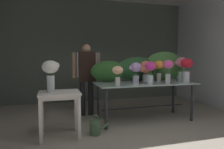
# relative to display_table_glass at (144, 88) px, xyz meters

# --- Properties ---
(ground_plane) EXTENTS (8.73, 8.73, 0.00)m
(ground_plane) POSITION_rel_display_table_glass_xyz_m (-0.53, 0.25, -0.67)
(ground_plane) COLOR #9E9384
(wall_back) EXTENTS (5.58, 0.12, 2.95)m
(wall_back) POSITION_rel_display_table_glass_xyz_m (-0.53, 2.23, 0.81)
(wall_back) COLOR slate
(wall_back) RESTS_ON ground
(display_table_glass) EXTENTS (2.00, 0.88, 0.79)m
(display_table_glass) POSITION_rel_display_table_glass_xyz_m (0.00, 0.00, 0.00)
(display_table_glass) COLOR #AAC1BF
(display_table_glass) RESTS_ON ground
(side_table_white) EXTENTS (0.65, 0.53, 0.75)m
(side_table_white) POSITION_rel_display_table_glass_xyz_m (-1.71, -0.46, -0.04)
(side_table_white) COLOR silver
(side_table_white) RESTS_ON ground
(florist) EXTENTS (0.62, 0.24, 1.60)m
(florist) POSITION_rel_display_table_glass_xyz_m (-1.08, 0.68, 0.33)
(florist) COLOR #232328
(florist) RESTS_ON ground
(foliage_backdrop) EXTENTS (2.18, 0.31, 0.64)m
(foliage_backdrop) POSITION_rel_display_table_glass_xyz_m (0.12, 0.32, 0.39)
(foliage_backdrop) COLOR #2D6028
(foliage_backdrop) RESTS_ON display_table_glass
(vase_peach_hydrangea) EXTENTS (0.21, 0.20, 0.36)m
(vase_peach_hydrangea) POSITION_rel_display_table_glass_xyz_m (-0.68, -0.33, 0.35)
(vase_peach_hydrangea) COLOR silver
(vase_peach_hydrangea) RESTS_ON display_table_glass
(vase_fuchsia_roses) EXTENTS (0.22, 0.21, 0.46)m
(vase_fuchsia_roses) POSITION_rel_display_table_glass_xyz_m (0.35, -0.30, 0.42)
(vase_fuchsia_roses) COLOR silver
(vase_fuchsia_roses) RESTS_ON display_table_glass
(vase_crimson_dahlias) EXTENTS (0.25, 0.24, 0.49)m
(vase_crimson_dahlias) POSITION_rel_display_table_glass_xyz_m (0.79, -0.27, 0.43)
(vase_crimson_dahlias) COLOR silver
(vase_crimson_dahlias) RESTS_ON display_table_glass
(vase_magenta_lilies) EXTENTS (0.21, 0.21, 0.44)m
(vase_magenta_lilies) POSITION_rel_display_table_glass_xyz_m (-0.03, -0.30, 0.40)
(vase_magenta_lilies) COLOR silver
(vase_magenta_lilies) RESTS_ON display_table_glass
(vase_coral_freesia) EXTENTS (0.29, 0.27, 0.44)m
(vase_coral_freesia) POSITION_rel_display_table_glass_xyz_m (0.08, 0.11, 0.39)
(vase_coral_freesia) COLOR silver
(vase_coral_freesia) RESTS_ON display_table_glass
(vase_lilac_stock) EXTENTS (0.25, 0.22, 0.42)m
(vase_lilac_stock) POSITION_rel_display_table_glass_xyz_m (-0.25, -0.13, 0.37)
(vase_lilac_stock) COLOR silver
(vase_lilac_stock) RESTS_ON display_table_glass
(vase_rosy_carnations) EXTENTS (0.29, 0.26, 0.52)m
(vase_rosy_carnations) POSITION_rel_display_table_glass_xyz_m (0.89, 0.04, 0.45)
(vase_rosy_carnations) COLOR silver
(vase_rosy_carnations) RESTS_ON display_table_glass
(vase_sunset_tulips) EXTENTS (0.22, 0.22, 0.45)m
(vase_sunset_tulips) POSITION_rel_display_table_glass_xyz_m (0.36, 0.06, 0.41)
(vase_sunset_tulips) COLOR silver
(vase_sunset_tulips) RESTS_ON display_table_glass
(vase_white_roses_tall) EXTENTS (0.27, 0.26, 0.51)m
(vase_white_roses_tall) POSITION_rel_display_table_glass_xyz_m (-1.83, -0.46, 0.41)
(vase_white_roses_tall) COLOR silver
(vase_white_roses_tall) RESTS_ON side_table_white
(watering_can) EXTENTS (0.35, 0.18, 0.34)m
(watering_can) POSITION_rel_display_table_glass_xyz_m (-1.13, -0.52, -0.54)
(watering_can) COLOR #4C704C
(watering_can) RESTS_ON ground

